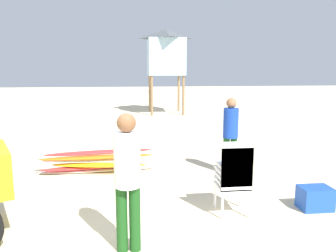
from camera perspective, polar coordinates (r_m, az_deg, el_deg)
name	(u,v)px	position (r m, az deg, el deg)	size (l,w,h in m)	color
stacked_plastic_chairs	(234,172)	(5.28, 11.23, -7.69)	(0.48, 0.48, 1.20)	white
surfboard_pile	(95,162)	(7.60, -12.23, -6.01)	(2.59, 0.72, 0.48)	white
lifeguard_near_left	(231,131)	(7.30, 10.58, -0.82)	(0.32, 0.32, 1.66)	#194C19
lifeguard_near_center	(127,174)	(4.13, -6.92, -8.03)	(0.32, 0.32, 1.74)	#194C19
lifeguard_tower	(166,52)	(17.24, -0.37, 12.39)	(1.98, 1.98, 4.20)	olive
cooler_box	(315,198)	(6.07, 23.72, -11.15)	(0.50, 0.37, 0.37)	blue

